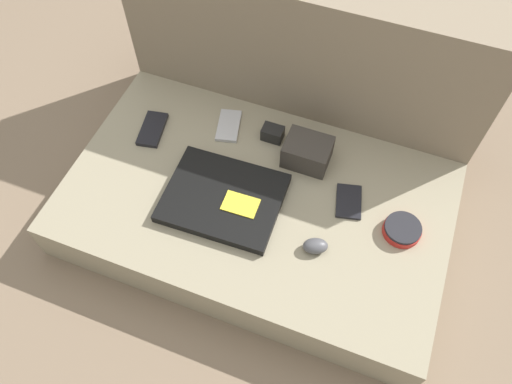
{
  "coord_description": "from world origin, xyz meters",
  "views": [
    {
      "loc": [
        0.25,
        -0.65,
        1.25
      ],
      "look_at": [
        0.0,
        0.0,
        0.16
      ],
      "focal_mm": 35.0,
      "sensor_mm": 36.0,
      "label": 1
    }
  ],
  "objects_px": {
    "phone_black": "(349,201)",
    "camera_pouch": "(307,152)",
    "speaker_puck": "(402,230)",
    "phone_silver": "(152,129)",
    "computer_mouse": "(315,246)",
    "laptop": "(223,198)",
    "charger_brick": "(273,133)",
    "phone_small": "(229,126)"
  },
  "relations": [
    {
      "from": "phone_black",
      "to": "camera_pouch",
      "type": "distance_m",
      "value": 0.17
    },
    {
      "from": "speaker_puck",
      "to": "phone_silver",
      "type": "distance_m",
      "value": 0.74
    },
    {
      "from": "speaker_puck",
      "to": "phone_black",
      "type": "xyz_separation_m",
      "value": [
        -0.15,
        0.04,
        -0.01
      ]
    },
    {
      "from": "camera_pouch",
      "to": "computer_mouse",
      "type": "bearing_deg",
      "value": -67.72
    },
    {
      "from": "camera_pouch",
      "to": "phone_silver",
      "type": "bearing_deg",
      "value": -172.63
    },
    {
      "from": "laptop",
      "to": "charger_brick",
      "type": "relative_size",
      "value": 5.19
    },
    {
      "from": "camera_pouch",
      "to": "phone_black",
      "type": "bearing_deg",
      "value": -31.88
    },
    {
      "from": "speaker_puck",
      "to": "camera_pouch",
      "type": "relative_size",
      "value": 0.78
    },
    {
      "from": "speaker_puck",
      "to": "camera_pouch",
      "type": "distance_m",
      "value": 0.32
    },
    {
      "from": "laptop",
      "to": "phone_small",
      "type": "height_order",
      "value": "laptop"
    },
    {
      "from": "speaker_puck",
      "to": "phone_silver",
      "type": "xyz_separation_m",
      "value": [
        -0.74,
        0.07,
        -0.01
      ]
    },
    {
      "from": "phone_black",
      "to": "camera_pouch",
      "type": "height_order",
      "value": "camera_pouch"
    },
    {
      "from": "speaker_puck",
      "to": "phone_small",
      "type": "relative_size",
      "value": 0.77
    },
    {
      "from": "laptop",
      "to": "computer_mouse",
      "type": "bearing_deg",
      "value": -12.59
    },
    {
      "from": "phone_black",
      "to": "charger_brick",
      "type": "relative_size",
      "value": 1.93
    },
    {
      "from": "computer_mouse",
      "to": "speaker_puck",
      "type": "xyz_separation_m",
      "value": [
        0.19,
        0.12,
        -0.0
      ]
    },
    {
      "from": "charger_brick",
      "to": "phone_small",
      "type": "bearing_deg",
      "value": -176.68
    },
    {
      "from": "phone_silver",
      "to": "camera_pouch",
      "type": "xyz_separation_m",
      "value": [
        0.44,
        0.06,
        0.03
      ]
    },
    {
      "from": "speaker_puck",
      "to": "phone_small",
      "type": "bearing_deg",
      "value": 163.29
    },
    {
      "from": "phone_silver",
      "to": "camera_pouch",
      "type": "height_order",
      "value": "camera_pouch"
    },
    {
      "from": "charger_brick",
      "to": "phone_black",
      "type": "bearing_deg",
      "value": -26.83
    },
    {
      "from": "speaker_puck",
      "to": "charger_brick",
      "type": "bearing_deg",
      "value": 157.4
    },
    {
      "from": "phone_silver",
      "to": "phone_black",
      "type": "bearing_deg",
      "value": -13.86
    },
    {
      "from": "computer_mouse",
      "to": "phone_silver",
      "type": "distance_m",
      "value": 0.58
    },
    {
      "from": "laptop",
      "to": "charger_brick",
      "type": "height_order",
      "value": "charger_brick"
    },
    {
      "from": "phone_black",
      "to": "phone_small",
      "type": "relative_size",
      "value": 0.92
    },
    {
      "from": "computer_mouse",
      "to": "phone_black",
      "type": "distance_m",
      "value": 0.17
    },
    {
      "from": "computer_mouse",
      "to": "laptop",
      "type": "bearing_deg",
      "value": 147.35
    },
    {
      "from": "charger_brick",
      "to": "laptop",
      "type": "bearing_deg",
      "value": -101.15
    },
    {
      "from": "laptop",
      "to": "charger_brick",
      "type": "xyz_separation_m",
      "value": [
        0.05,
        0.24,
        0.01
      ]
    },
    {
      "from": "laptop",
      "to": "phone_small",
      "type": "distance_m",
      "value": 0.25
    },
    {
      "from": "speaker_puck",
      "to": "phone_black",
      "type": "bearing_deg",
      "value": 165.54
    },
    {
      "from": "laptop",
      "to": "computer_mouse",
      "type": "distance_m",
      "value": 0.27
    },
    {
      "from": "phone_silver",
      "to": "phone_black",
      "type": "height_order",
      "value": "phone_silver"
    },
    {
      "from": "laptop",
      "to": "charger_brick",
      "type": "bearing_deg",
      "value": 76.8
    },
    {
      "from": "speaker_puck",
      "to": "camera_pouch",
      "type": "bearing_deg",
      "value": 156.3
    },
    {
      "from": "speaker_puck",
      "to": "phone_black",
      "type": "height_order",
      "value": "speaker_puck"
    },
    {
      "from": "computer_mouse",
      "to": "phone_black",
      "type": "height_order",
      "value": "computer_mouse"
    },
    {
      "from": "phone_small",
      "to": "charger_brick",
      "type": "distance_m",
      "value": 0.13
    },
    {
      "from": "phone_silver",
      "to": "laptop",
      "type": "bearing_deg",
      "value": -37.7
    },
    {
      "from": "computer_mouse",
      "to": "charger_brick",
      "type": "xyz_separation_m",
      "value": [
        -0.22,
        0.29,
        0.0
      ]
    },
    {
      "from": "phone_black",
      "to": "camera_pouch",
      "type": "bearing_deg",
      "value": 134.65
    }
  ]
}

